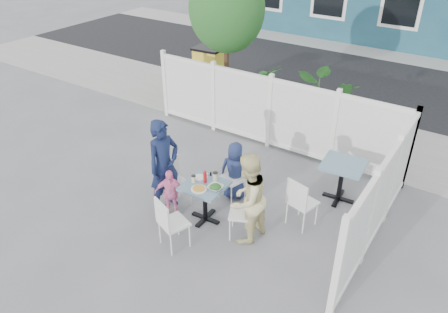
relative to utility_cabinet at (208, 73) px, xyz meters
The scene contains 29 objects.
ground 4.84m from the utility_cabinet, 56.57° to the right, with size 80.00×80.00×0.00m, color slate.
near_sidewalk 2.73m from the utility_cabinet, ahead, with size 24.00×2.60×0.01m, color gray.
street 4.43m from the utility_cabinet, 52.97° to the left, with size 24.00×5.00×0.01m, color black.
far_sidewalk 7.14m from the utility_cabinet, 68.19° to the left, with size 24.00×1.60×0.01m, color gray.
fence_back 3.18m from the utility_cabinet, 30.28° to the right, with size 5.86×0.08×1.60m.
fence_right 6.59m from the utility_cabinet, 31.08° to the right, with size 0.08×3.66×1.60m.
tree 2.31m from the utility_cabinet, 33.93° to the right, with size 1.80×1.62×3.59m.
utility_cabinet is the anchor object (origin of this frame).
potted_shrub_a 2.43m from the utility_cabinet, 21.81° to the right, with size 0.87×0.87×1.55m, color #1A521F.
potted_shrub_b 4.05m from the utility_cabinet, 14.32° to the right, with size 1.52×1.31×1.68m, color #1A521F.
main_table 5.43m from the utility_cabinet, 55.32° to the right, with size 0.70×0.70×0.72m.
spare_table 5.46m from the utility_cabinet, 28.89° to the right, with size 0.78×0.78×0.77m.
chair_left 4.97m from the utility_cabinet, 61.75° to the right, with size 0.49×0.50×0.90m.
chair_right 5.89m from the utility_cabinet, 48.74° to the right, with size 0.53×0.54×0.91m.
chair_back 4.81m from the utility_cabinet, 48.96° to the right, with size 0.49×0.48×0.89m.
chair_near 6.13m from the utility_cabinet, 60.34° to the right, with size 0.53×0.52×0.91m.
chair_spare 5.85m from the utility_cabinet, 39.85° to the right, with size 0.51×0.50×0.92m.
man 5.08m from the utility_cabinet, 63.23° to the right, with size 0.62×0.41×1.69m, color #141E41.
woman 5.95m from the utility_cabinet, 48.84° to the right, with size 0.75×0.58×1.54m, color #D7C251.
boy 4.79m from the utility_cabinet, 48.97° to the right, with size 0.54×0.35×1.11m, color navy.
toddler 5.33m from the utility_cabinet, 61.75° to the right, with size 0.54×0.22×0.91m, color pink.
plate_main 5.56m from the utility_cabinet, 56.26° to the right, with size 0.26×0.26×0.02m, color white.
plate_side 5.21m from the utility_cabinet, 56.40° to the right, with size 0.20×0.20×0.01m, color white.
salad_bowl 5.55m from the utility_cabinet, 53.48° to the right, with size 0.24×0.24×0.06m, color white.
coffee_cup_a 5.34m from the utility_cabinet, 57.28° to the right, with size 0.07×0.07×0.11m, color beige.
coffee_cup_b 5.28m from the utility_cabinet, 53.39° to the right, with size 0.09×0.09×0.13m, color beige.
ketchup_bottle 5.35m from the utility_cabinet, 55.24° to the right, with size 0.06×0.06×0.19m, color #B00E13.
salt_shaker 5.19m from the utility_cabinet, 54.95° to the right, with size 0.03×0.03×0.07m, color white.
pepper_shaker 5.15m from the utility_cabinet, 54.21° to the right, with size 0.03×0.03×0.07m, color black.
Camera 1 is at (3.99, -5.22, 4.80)m, focal length 35.00 mm.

